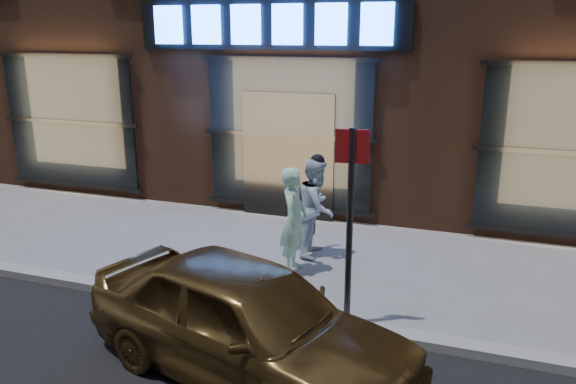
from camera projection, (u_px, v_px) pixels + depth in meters
name	position (u px, v px, depth m)	size (l,w,h in m)	color
ground	(191.00, 305.00, 7.41)	(90.00, 90.00, 0.00)	slate
curb	(191.00, 301.00, 7.39)	(60.00, 0.25, 0.12)	gray
man_bowtie	(294.00, 220.00, 8.27)	(0.58, 0.38, 1.60)	#BAF5D3
man_cap	(317.00, 207.00, 8.91)	(0.77, 0.60, 1.59)	white
gold_sedan	(248.00, 320.00, 5.74)	(1.50, 3.72, 1.27)	brown
sign_post	(350.00, 210.00, 6.55)	(0.39, 0.08, 2.45)	#262628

